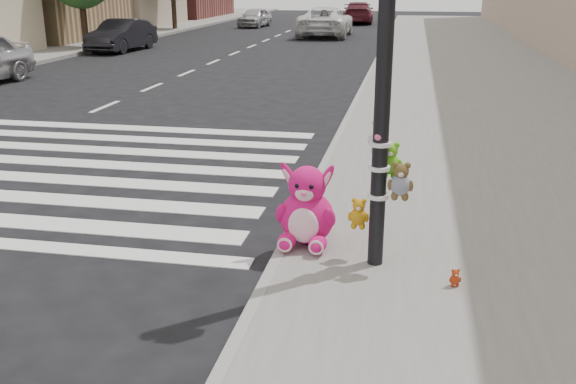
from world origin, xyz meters
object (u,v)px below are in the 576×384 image
(pink_bunny, at_px, (306,211))
(car_dark_far, at_px, (122,35))
(car_white_near, at_px, (326,22))
(red_teddy, at_px, (455,278))
(signal_pole, at_px, (384,105))

(pink_bunny, bearing_deg, car_dark_far, 120.99)
(car_white_near, bearing_deg, red_teddy, 99.42)
(pink_bunny, xyz_separation_m, red_teddy, (1.60, -0.77, -0.30))
(red_teddy, bearing_deg, car_dark_far, 107.34)
(pink_bunny, bearing_deg, red_teddy, -24.47)
(car_dark_far, distance_m, car_white_near, 11.70)
(pink_bunny, height_order, red_teddy, pink_bunny)
(car_dark_far, bearing_deg, signal_pole, -55.17)
(red_teddy, bearing_deg, pink_bunny, 139.51)
(signal_pole, distance_m, car_white_near, 29.38)
(car_white_near, bearing_deg, pink_bunny, 96.56)
(red_teddy, xyz_separation_m, car_dark_far, (-12.90, 20.58, 0.44))
(car_dark_far, height_order, car_white_near, car_white_near)
(signal_pole, distance_m, red_teddy, 1.82)
(pink_bunny, bearing_deg, signal_pole, -22.25)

